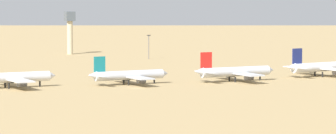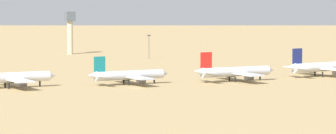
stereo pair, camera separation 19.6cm
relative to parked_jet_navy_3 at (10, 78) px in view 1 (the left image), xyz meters
name	(u,v)px [view 1 (the left image)]	position (x,y,z in m)	size (l,w,h in m)	color
ground	(137,88)	(42.61, -17.96, -3.86)	(4000.00, 4000.00, 0.00)	tan
parked_jet_navy_3	(10,78)	(0.00, 0.00, 0.00)	(35.70, 30.16, 11.79)	silver
parked_jet_teal_4	(128,75)	(44.31, -4.86, -0.23)	(33.55, 28.34, 11.08)	silver
parked_jet_red_5	(235,72)	(87.00, -8.77, 0.02)	(35.92, 30.27, 11.86)	silver
parked_jet_navy_6	(321,67)	(130.09, -2.10, 0.09)	(36.32, 31.05, 12.05)	silver
control_tower	(70,28)	(76.28, 174.20, 10.55)	(5.20, 5.20, 23.88)	#C6B793
light_pole_mid	(149,45)	(102.95, 122.05, 3.56)	(1.80, 0.50, 12.54)	#59595E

